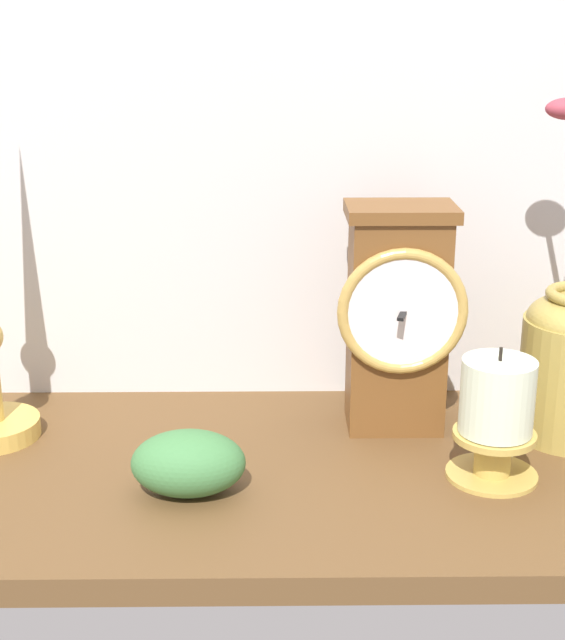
% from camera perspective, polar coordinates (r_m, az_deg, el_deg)
% --- Properties ---
extents(ground_plane, '(1.00, 0.36, 0.02)m').
position_cam_1_polar(ground_plane, '(0.88, -4.86, -9.50)').
color(ground_plane, brown).
extents(back_wall, '(1.20, 0.02, 0.65)m').
position_cam_1_polar(back_wall, '(0.96, -4.63, 14.04)').
color(back_wall, silver).
rests_on(back_wall, ground_plane).
extents(mantel_clock, '(0.12, 0.10, 0.22)m').
position_cam_1_polar(mantel_clock, '(0.91, 7.02, 0.20)').
color(mantel_clock, brown).
rests_on(mantel_clock, ground_plane).
extents(pillar_candle_front, '(0.08, 0.08, 0.12)m').
position_cam_1_polar(pillar_candle_front, '(0.84, 12.84, -5.71)').
color(pillar_candle_front, tan).
rests_on(pillar_candle_front, ground_plane).
extents(ivy_sprig, '(0.10, 0.07, 0.06)m').
position_cam_1_polar(ivy_sprig, '(0.81, -5.75, -8.65)').
color(ivy_sprig, '#407941').
rests_on(ivy_sprig, ground_plane).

